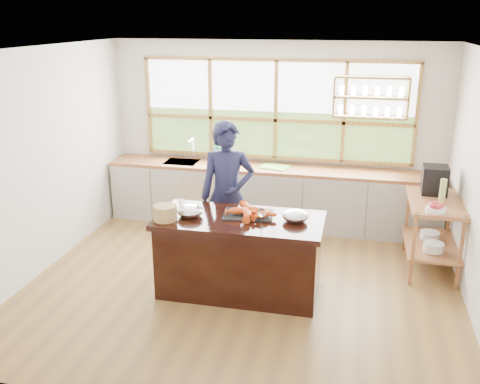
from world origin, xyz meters
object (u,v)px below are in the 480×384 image
(wicker_basket, at_px, (165,213))
(espresso_machine, at_px, (435,180))
(island, at_px, (240,255))
(cook, at_px, (227,195))

(wicker_basket, bearing_deg, espresso_machine, 28.59)
(wicker_basket, bearing_deg, island, 16.30)
(island, bearing_deg, espresso_machine, 32.43)
(espresso_machine, distance_m, wicker_basket, 3.39)
(cook, relative_size, wicker_basket, 7.08)
(espresso_machine, bearing_deg, wicker_basket, -149.91)
(island, distance_m, cook, 0.88)
(island, relative_size, wicker_basket, 7.11)
(espresso_machine, height_order, wicker_basket, espresso_machine)
(cook, height_order, espresso_machine, cook)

